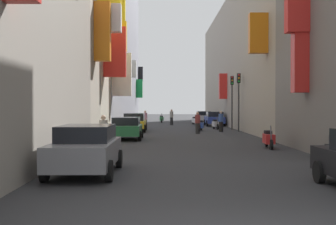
{
  "coord_description": "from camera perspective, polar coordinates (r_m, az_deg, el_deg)",
  "views": [
    {
      "loc": [
        -1.35,
        -5.76,
        2.08
      ],
      "look_at": [
        -0.97,
        27.06,
        1.56
      ],
      "focal_mm": 47.09,
      "sensor_mm": 36.0,
      "label": 1
    }
  ],
  "objects": [
    {
      "name": "pedestrian_crossing",
      "position": [
        40.82,
        -2.97,
        -0.89
      ],
      "size": [
        0.4,
        0.4,
        1.61
      ],
      "color": "#242424",
      "rests_on": "ground"
    },
    {
      "name": "traffic_light_far_corner",
      "position": [
        35.25,
        9.14,
        2.59
      ],
      "size": [
        0.26,
        0.34,
        4.61
      ],
      "color": "#2D2D2D",
      "rests_on": "ground"
    },
    {
      "name": "scooter_white",
      "position": [
        47.57,
        3.54,
        -1.04
      ],
      "size": [
        0.7,
        1.92,
        1.13
      ],
      "color": "silver",
      "rests_on": "ground"
    },
    {
      "name": "parked_car_silver",
      "position": [
        52.79,
        4.63,
        -0.54
      ],
      "size": [
        1.95,
        3.95,
        1.4
      ],
      "color": "#B7B7BC",
      "rests_on": "ground"
    },
    {
      "name": "building_left_far",
      "position": [
        55.21,
        -7.66,
        8.26
      ],
      "size": [
        6.87,
        22.82,
        18.3
      ],
      "color": "gray",
      "rests_on": "ground"
    },
    {
      "name": "parked_car_blue",
      "position": [
        45.2,
        6.02,
        -0.76
      ],
      "size": [
        1.92,
        4.07,
        1.45
      ],
      "color": "navy",
      "rests_on": "ground"
    },
    {
      "name": "scooter_blue",
      "position": [
        36.24,
        4.24,
        -1.65
      ],
      "size": [
        0.64,
        1.79,
        1.13
      ],
      "color": "#2D4CAD",
      "rests_on": "ground"
    },
    {
      "name": "scooter_silver",
      "position": [
        38.66,
        6.19,
        -1.49
      ],
      "size": [
        0.58,
        1.78,
        1.13
      ],
      "color": "#ADADB2",
      "rests_on": "ground"
    },
    {
      "name": "scooter_red",
      "position": [
        21.98,
        12.91,
        -3.34
      ],
      "size": [
        0.52,
        1.95,
        1.13
      ],
      "color": "red",
      "rests_on": "ground"
    },
    {
      "name": "pedestrian_near_left",
      "position": [
        32.42,
        3.85,
        -1.36
      ],
      "size": [
        0.53,
        0.53,
        1.61
      ],
      "color": "#282828",
      "rests_on": "ground"
    },
    {
      "name": "pedestrian_mid_street",
      "position": [
        35.02,
        6.87,
        -1.17
      ],
      "size": [
        0.53,
        0.53,
        1.64
      ],
      "color": "black",
      "rests_on": "ground"
    },
    {
      "name": "building_left_mid_c",
      "position": [
        37.81,
        -10.9,
        9.04
      ],
      "size": [
        7.39,
        12.17,
        14.88
      ],
      "color": "gray",
      "rests_on": "ground"
    },
    {
      "name": "pedestrian_near_right",
      "position": [
        46.6,
        0.46,
        -0.62
      ],
      "size": [
        0.49,
        0.49,
        1.68
      ],
      "color": "#262626",
      "rests_on": "ground"
    },
    {
      "name": "parked_car_yellow",
      "position": [
        35.57,
        -4.38,
        -1.22
      ],
      "size": [
        1.93,
        4.49,
        1.45
      ],
      "color": "gold",
      "rests_on": "ground"
    },
    {
      "name": "traffic_light_near_corner",
      "position": [
        38.09,
        8.29,
        2.45
      ],
      "size": [
        0.26,
        0.34,
        4.6
      ],
      "color": "#2D2D2D",
      "rests_on": "ground"
    },
    {
      "name": "building_right_mid_c",
      "position": [
        46.4,
        11.02,
        6.21
      ],
      "size": [
        7.12,
        41.01,
        12.76
      ],
      "color": "#9E9384",
      "rests_on": "ground"
    },
    {
      "name": "pedestrian_far_away",
      "position": [
        19.53,
        -8.36,
        -2.78
      ],
      "size": [
        0.54,
        0.54,
        1.66
      ],
      "color": "#313131",
      "rests_on": "ground"
    },
    {
      "name": "building_left_mid_b",
      "position": [
        29.35,
        -13.86,
        8.94
      ],
      "size": [
        7.37,
        4.93,
        12.39
      ],
      "color": "#BCB29E",
      "rests_on": "ground"
    },
    {
      "name": "parked_car_grey",
      "position": [
        13.66,
        -10.59,
        -4.59
      ],
      "size": [
        1.94,
        4.15,
        1.47
      ],
      "color": "slate",
      "rests_on": "ground"
    },
    {
      "name": "scooter_green",
      "position": [
        53.47,
        -0.85,
        -0.82
      ],
      "size": [
        0.51,
        1.79,
        1.13
      ],
      "color": "#287F3D",
      "rests_on": "ground"
    },
    {
      "name": "parked_car_green",
      "position": [
        27.17,
        -5.42,
        -1.96
      ],
      "size": [
        1.97,
        3.9,
        1.36
      ],
      "color": "#236638",
      "rests_on": "ground"
    },
    {
      "name": "scooter_black",
      "position": [
        15.03,
        20.19,
        -5.33
      ],
      "size": [
        0.8,
        1.81,
        1.13
      ],
      "color": "black",
      "rests_on": "ground"
    },
    {
      "name": "ground_plane",
      "position": [
        35.85,
        1.49,
        -2.42
      ],
      "size": [
        140.0,
        140.0,
        0.0
      ],
      "primitive_type": "plane",
      "color": "#2D2D30"
    }
  ]
}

